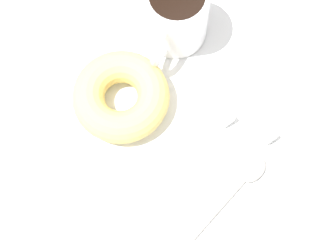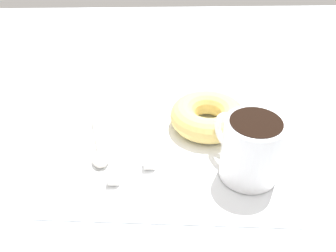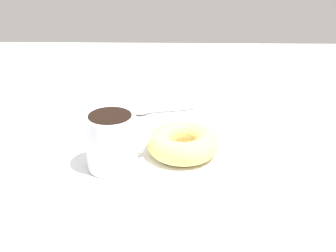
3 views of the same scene
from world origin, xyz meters
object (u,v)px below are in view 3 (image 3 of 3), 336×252
(spoon, at_px, (149,111))
(sugar_cube_extra, at_px, (119,115))
(sugar_cube, at_px, (132,125))
(donut, at_px, (183,143))
(coffee_cup, at_px, (113,140))

(spoon, relative_size, sugar_cube_extra, 8.29)
(spoon, bearing_deg, sugar_cube, -20.49)
(donut, distance_m, sugar_cube, 0.13)
(sugar_cube, bearing_deg, donut, 45.52)
(coffee_cup, height_order, spoon, coffee_cup)
(coffee_cup, xyz_separation_m, donut, (-0.04, 0.11, -0.03))
(donut, height_order, spoon, donut)
(sugar_cube, height_order, sugar_cube_extra, same)
(coffee_cup, height_order, donut, coffee_cup)
(coffee_cup, distance_m, sugar_cube, 0.14)
(donut, height_order, sugar_cube, donut)
(spoon, relative_size, sugar_cube, 7.94)
(donut, bearing_deg, spoon, -158.55)
(coffee_cup, bearing_deg, donut, 111.15)
(spoon, distance_m, sugar_cube_extra, 0.06)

